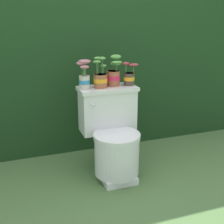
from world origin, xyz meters
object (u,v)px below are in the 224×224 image
object	(u,v)px
potted_plant_left	(84,75)
potted_plant_middle	(114,74)
potted_plant_midright	(129,77)
potted_plant_midleft	(100,78)
toilet	(113,135)

from	to	relation	value
potted_plant_left	potted_plant_middle	world-z (taller)	potted_plant_middle
potted_plant_midright	potted_plant_middle	bearing A→B (deg)	169.27
potted_plant_midleft	potted_plant_left	bearing A→B (deg)	-179.39
potted_plant_left	potted_plant_midright	size ratio (longest dim) A/B	1.20
potted_plant_middle	potted_plant_midright	world-z (taller)	potted_plant_middle
potted_plant_midleft	potted_plant_midright	bearing A→B (deg)	0.49
toilet	potted_plant_left	size ratio (longest dim) A/B	3.10
potted_plant_left	potted_plant_midleft	bearing A→B (deg)	0.61
toilet	potted_plant_left	bearing A→B (deg)	146.62
potted_plant_midright	potted_plant_midleft	bearing A→B (deg)	-179.51
potted_plant_midleft	potted_plant_midright	distance (m)	0.25
potted_plant_left	potted_plant_midright	distance (m)	0.38
toilet	potted_plant_middle	xyz separation A→B (m)	(0.07, 0.15, 0.47)
potted_plant_midright	toilet	bearing A→B (deg)	-145.77
potted_plant_midleft	potted_plant_middle	xyz separation A→B (m)	(0.12, 0.03, 0.02)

